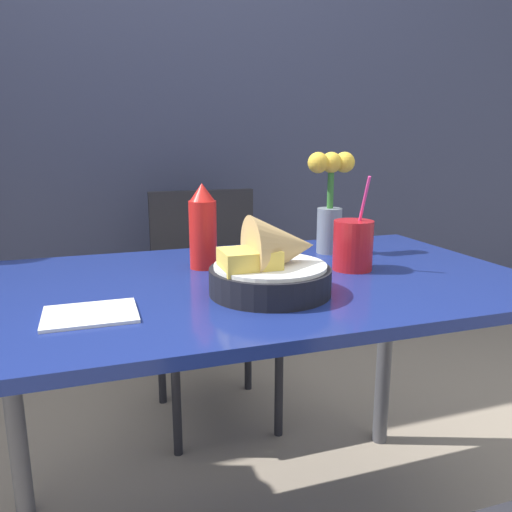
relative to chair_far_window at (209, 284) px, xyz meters
The scene contains 8 objects.
wall_window 0.90m from the chair_far_window, 99.08° to the left, with size 7.00×0.06×2.60m.
dining_table 0.74m from the chair_far_window, 95.14° to the right, with size 1.26×0.74×0.72m.
chair_far_window is the anchor object (origin of this frame).
food_basket 0.90m from the chair_far_window, 94.11° to the right, with size 0.25×0.25×0.16m.
ketchup_bottle 0.70m from the chair_far_window, 103.89° to the right, with size 0.07×0.07×0.21m.
drink_cup 0.80m from the chair_far_window, 75.40° to the right, with size 0.10×0.10×0.23m.
flower_vase 0.69m from the chair_far_window, 67.87° to the right, with size 0.13×0.07×0.28m.
napkin 0.99m from the chair_far_window, 115.45° to the right, with size 0.16×0.13×0.01m.
Camera 1 is at (-0.34, -1.04, 1.03)m, focal length 35.00 mm.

